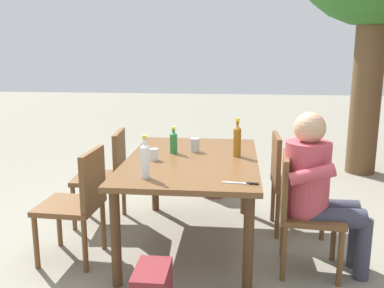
{
  "coord_description": "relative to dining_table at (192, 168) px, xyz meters",
  "views": [
    {
      "loc": [
        3.35,
        0.34,
        1.61
      ],
      "look_at": [
        0.0,
        0.0,
        0.85
      ],
      "focal_mm": 40.34,
      "sensor_mm": 36.0,
      "label": 1
    }
  ],
  "objects": [
    {
      "name": "chair_far_right",
      "position": [
        0.35,
        0.82,
        -0.16
      ],
      "size": [
        0.48,
        0.48,
        0.87
      ],
      "color": "brown",
      "rests_on": "ground_plane"
    },
    {
      "name": "dining_table",
      "position": [
        0.0,
        0.0,
        0.0
      ],
      "size": [
        1.6,
        1.05,
        0.73
      ],
      "color": "brown",
      "rests_on": "ground_plane"
    },
    {
      "name": "bottle_green",
      "position": [
        -0.16,
        -0.17,
        0.18
      ],
      "size": [
        0.06,
        0.06,
        0.23
      ],
      "color": "#287A38",
      "rests_on": "dining_table"
    },
    {
      "name": "chair_near_left",
      "position": [
        -0.37,
        -0.82,
        -0.16
      ],
      "size": [
        0.47,
        0.47,
        0.87
      ],
      "color": "brown",
      "rests_on": "ground_plane"
    },
    {
      "name": "bottle_amber",
      "position": [
        -0.11,
        0.36,
        0.22
      ],
      "size": [
        0.06,
        0.06,
        0.32
      ],
      "color": "#996019",
      "rests_on": "dining_table"
    },
    {
      "name": "bottle_clear",
      "position": [
        0.56,
        -0.26,
        0.21
      ],
      "size": [
        0.06,
        0.06,
        0.3
      ],
      "color": "white",
      "rests_on": "dining_table"
    },
    {
      "name": "backpack_by_near_side",
      "position": [
        -1.27,
        0.12,
        -0.45
      ],
      "size": [
        0.33,
        0.23,
        0.42
      ],
      "color": "maroon",
      "rests_on": "ground_plane"
    },
    {
      "name": "chair_far_left",
      "position": [
        -0.36,
        0.82,
        -0.16
      ],
      "size": [
        0.45,
        0.45,
        0.87
      ],
      "color": "brown",
      "rests_on": "ground_plane"
    },
    {
      "name": "table_knife",
      "position": [
        0.62,
        0.4,
        0.09
      ],
      "size": [
        0.05,
        0.24,
        0.01
      ],
      "color": "silver",
      "rests_on": "dining_table"
    },
    {
      "name": "person_in_white_shirt",
      "position": [
        0.36,
        0.93,
        0.0
      ],
      "size": [
        0.47,
        0.61,
        1.18
      ],
      "color": "#B7424C",
      "rests_on": "ground_plane"
    },
    {
      "name": "cup_steel",
      "position": [
        -0.24,
        -0.0,
        0.14
      ],
      "size": [
        0.08,
        0.08,
        0.12
      ],
      "primitive_type": "cylinder",
      "color": "#B2B7BC",
      "rests_on": "dining_table"
    },
    {
      "name": "ground_plane",
      "position": [
        0.0,
        0.0,
        -0.65
      ],
      "size": [
        24.0,
        24.0,
        0.0
      ],
      "primitive_type": "plane",
      "color": "gray"
    },
    {
      "name": "cup_glass",
      "position": [
        0.08,
        -0.29,
        0.13
      ],
      "size": [
        0.07,
        0.07,
        0.09
      ],
      "primitive_type": "cylinder",
      "color": "silver",
      "rests_on": "dining_table"
    },
    {
      "name": "chair_near_right",
      "position": [
        0.36,
        -0.82,
        -0.16
      ],
      "size": [
        0.46,
        0.46,
        0.87
      ],
      "color": "brown",
      "rests_on": "ground_plane"
    }
  ]
}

